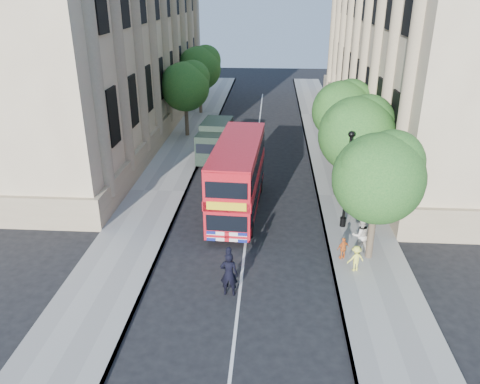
% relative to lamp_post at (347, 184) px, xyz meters
% --- Properties ---
extents(ground, '(120.00, 120.00, 0.00)m').
position_rel_lamp_post_xyz_m(ground, '(-5.00, -6.00, -2.51)').
color(ground, black).
rests_on(ground, ground).
extents(pavement_right, '(3.50, 80.00, 0.12)m').
position_rel_lamp_post_xyz_m(pavement_right, '(0.75, 4.00, -2.45)').
color(pavement_right, gray).
rests_on(pavement_right, ground).
extents(pavement_left, '(3.50, 80.00, 0.12)m').
position_rel_lamp_post_xyz_m(pavement_left, '(-10.75, 4.00, -2.45)').
color(pavement_left, gray).
rests_on(pavement_left, ground).
extents(building_right, '(12.00, 38.00, 18.00)m').
position_rel_lamp_post_xyz_m(building_right, '(8.80, 18.00, 6.49)').
color(building_right, tan).
rests_on(building_right, ground).
extents(building_left, '(12.00, 38.00, 18.00)m').
position_rel_lamp_post_xyz_m(building_left, '(-18.80, 18.00, 6.49)').
color(building_left, tan).
rests_on(building_left, ground).
extents(tree_right_near, '(4.00, 4.00, 6.08)m').
position_rel_lamp_post_xyz_m(tree_right_near, '(0.84, -2.97, 1.74)').
color(tree_right_near, '#473828').
rests_on(tree_right_near, ground).
extents(tree_right_mid, '(4.20, 4.20, 6.37)m').
position_rel_lamp_post_xyz_m(tree_right_mid, '(0.84, 3.03, 1.93)').
color(tree_right_mid, '#473828').
rests_on(tree_right_mid, ground).
extents(tree_right_far, '(4.00, 4.00, 6.15)m').
position_rel_lamp_post_xyz_m(tree_right_far, '(0.84, 9.03, 1.80)').
color(tree_right_far, '#473828').
rests_on(tree_right_far, ground).
extents(tree_left_far, '(4.00, 4.00, 6.30)m').
position_rel_lamp_post_xyz_m(tree_left_far, '(-10.96, 16.03, 1.93)').
color(tree_left_far, '#473828').
rests_on(tree_left_far, ground).
extents(tree_left_back, '(4.20, 4.20, 6.65)m').
position_rel_lamp_post_xyz_m(tree_left_back, '(-10.96, 24.03, 2.20)').
color(tree_left_back, '#473828').
rests_on(tree_left_back, ground).
extents(lamp_post, '(0.32, 0.32, 5.16)m').
position_rel_lamp_post_xyz_m(lamp_post, '(0.00, 0.00, 0.00)').
color(lamp_post, black).
rests_on(lamp_post, pavement_right).
extents(double_decker_bus, '(2.72, 8.65, 3.94)m').
position_rel_lamp_post_xyz_m(double_decker_bus, '(-5.64, 1.69, -0.33)').
color(double_decker_bus, '#B40C16').
rests_on(double_decker_bus, ground).
extents(box_van, '(2.32, 4.96, 2.76)m').
position_rel_lamp_post_xyz_m(box_van, '(-7.91, 10.27, -1.16)').
color(box_van, black).
rests_on(box_van, ground).
extents(police_constable, '(0.74, 0.50, 1.97)m').
position_rel_lamp_post_xyz_m(police_constable, '(-5.43, -6.20, -1.52)').
color(police_constable, black).
rests_on(police_constable, ground).
extents(woman_pedestrian, '(0.99, 0.84, 1.77)m').
position_rel_lamp_post_xyz_m(woman_pedestrian, '(0.42, -2.58, -1.50)').
color(woman_pedestrian, beige).
rests_on(woman_pedestrian, pavement_right).
extents(child_a, '(0.68, 0.50, 1.07)m').
position_rel_lamp_post_xyz_m(child_a, '(-0.44, -3.25, -1.85)').
color(child_a, orange).
rests_on(child_a, pavement_right).
extents(child_b, '(0.88, 0.68, 1.21)m').
position_rel_lamp_post_xyz_m(child_b, '(-0.03, -4.22, -1.79)').
color(child_b, '#ECE850').
rests_on(child_b, pavement_right).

